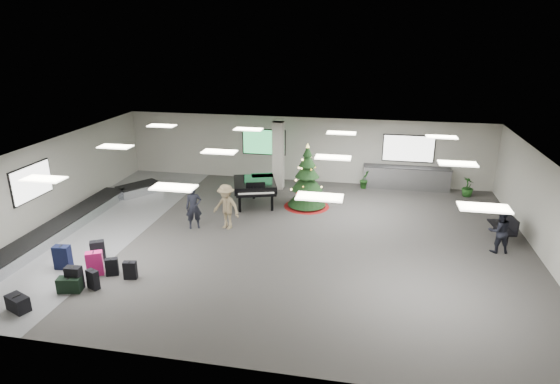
% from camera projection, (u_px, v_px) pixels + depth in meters
% --- Properties ---
extents(ground, '(18.00, 18.00, 0.00)m').
position_uv_depth(ground, '(275.00, 238.00, 17.13)').
color(ground, '#3B3935').
rests_on(ground, ground).
extents(room_envelope, '(18.02, 14.02, 3.21)m').
position_uv_depth(room_envelope, '(269.00, 171.00, 17.05)').
color(room_envelope, '#AFADA0').
rests_on(room_envelope, ground).
extents(baggage_carousel, '(2.28, 9.71, 0.43)m').
position_uv_depth(baggage_carousel, '(80.00, 217.00, 18.40)').
color(baggage_carousel, silver).
rests_on(baggage_carousel, ground).
extents(service_counter, '(4.05, 0.65, 1.08)m').
position_uv_depth(service_counter, '(406.00, 178.00, 22.21)').
color(service_counter, silver).
rests_on(service_counter, ground).
extents(suitcase_0, '(0.48, 0.29, 0.74)m').
position_uv_depth(suitcase_0, '(74.00, 278.00, 13.64)').
color(suitcase_0, black).
rests_on(suitcase_0, ground).
extents(suitcase_1, '(0.43, 0.34, 0.61)m').
position_uv_depth(suitcase_1, '(93.00, 279.00, 13.68)').
color(suitcase_1, black).
rests_on(suitcase_1, ground).
extents(pink_suitcase, '(0.56, 0.47, 0.79)m').
position_uv_depth(pink_suitcase, '(95.00, 263.00, 14.43)').
color(pink_suitcase, '#D51B6B').
rests_on(pink_suitcase, ground).
extents(suitcase_3, '(0.42, 0.33, 0.58)m').
position_uv_depth(suitcase_3, '(112.00, 267.00, 14.44)').
color(suitcase_3, black).
rests_on(suitcase_3, ground).
extents(navy_suitcase, '(0.54, 0.35, 0.80)m').
position_uv_depth(navy_suitcase, '(63.00, 257.00, 14.81)').
color(navy_suitcase, black).
rests_on(navy_suitcase, ground).
extents(green_duffel, '(0.72, 0.46, 0.46)m').
position_uv_depth(green_duffel, '(70.00, 285.00, 13.55)').
color(green_duffel, black).
rests_on(green_duffel, ground).
extents(suitcase_7, '(0.42, 0.27, 0.59)m').
position_uv_depth(suitcase_7, '(130.00, 270.00, 14.23)').
color(suitcase_7, black).
rests_on(suitcase_7, ground).
extents(suitcase_8, '(0.51, 0.44, 0.68)m').
position_uv_depth(suitcase_8, '(98.00, 250.00, 15.40)').
color(suitcase_8, black).
rests_on(suitcase_8, ground).
extents(black_duffel, '(0.75, 0.59, 0.46)m').
position_uv_depth(black_duffel, '(18.00, 303.00, 12.63)').
color(black_duffel, black).
rests_on(black_duffel, ground).
extents(christmas_tree, '(1.96, 1.96, 2.79)m').
position_uv_depth(christmas_tree, '(307.00, 185.00, 19.83)').
color(christmas_tree, '#660910').
rests_on(christmas_tree, ground).
extents(grand_piano, '(2.29, 2.64, 1.28)m').
position_uv_depth(grand_piano, '(255.00, 185.00, 19.98)').
color(grand_piano, black).
rests_on(grand_piano, ground).
extents(bench, '(0.72, 1.56, 0.95)m').
position_uv_depth(bench, '(505.00, 225.00, 16.89)').
color(bench, black).
rests_on(bench, ground).
extents(traveler_a, '(0.73, 0.63, 1.68)m').
position_uv_depth(traveler_a, '(194.00, 207.00, 17.71)').
color(traveler_a, black).
rests_on(traveler_a, ground).
extents(traveler_b, '(1.28, 0.98, 1.75)m').
position_uv_depth(traveler_b, '(226.00, 207.00, 17.67)').
color(traveler_b, '#877453').
rests_on(traveler_b, ground).
extents(traveler_bench, '(0.84, 0.70, 1.54)m').
position_uv_depth(traveler_bench, '(499.00, 231.00, 15.80)').
color(traveler_bench, black).
rests_on(traveler_bench, ground).
extents(potted_plant_left, '(0.62, 0.60, 0.88)m').
position_uv_depth(potted_plant_left, '(365.00, 179.00, 22.32)').
color(potted_plant_left, '#133C15').
rests_on(potted_plant_left, ground).
extents(potted_plant_right, '(0.71, 0.71, 0.90)m').
position_uv_depth(potted_plant_right, '(468.00, 187.00, 21.23)').
color(potted_plant_right, '#133C15').
rests_on(potted_plant_right, ground).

